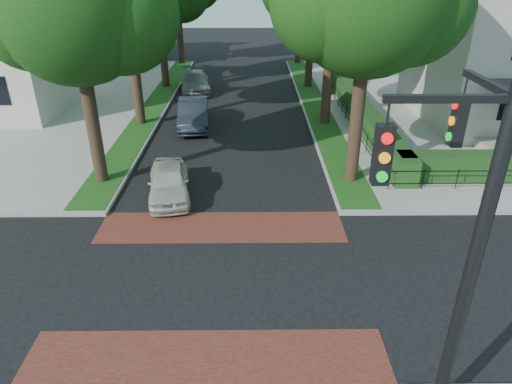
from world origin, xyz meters
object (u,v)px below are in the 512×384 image
traffic_signal (466,222)px  parked_car_rear (195,82)px  parked_car_front (169,182)px  parked_car_middle (193,114)px

traffic_signal → parked_car_rear: (-7.99, 27.28, -3.98)m
traffic_signal → parked_car_front: bearing=125.4°
traffic_signal → parked_car_rear: bearing=106.3°
parked_car_rear → parked_car_middle: bearing=-92.2°
traffic_signal → parked_car_front: size_ratio=1.98×
traffic_signal → parked_car_middle: 20.80m
parked_car_middle → parked_car_front: bearing=-95.3°
traffic_signal → parked_car_rear: 28.70m
parked_car_middle → parked_car_rear: size_ratio=0.97×
parked_car_middle → parked_car_rear: parked_car_middle is taller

